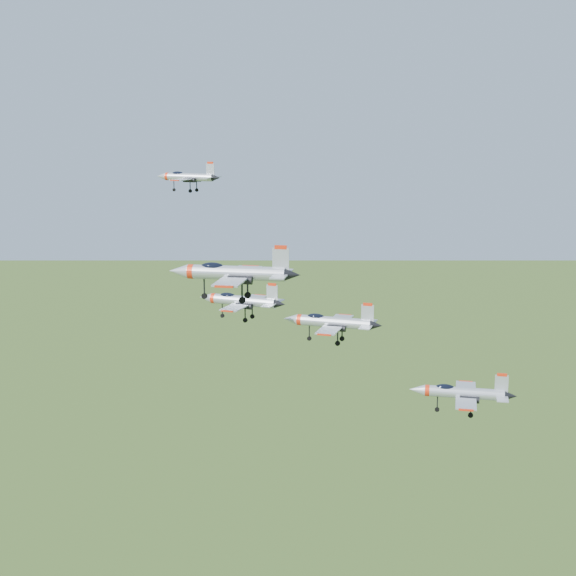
# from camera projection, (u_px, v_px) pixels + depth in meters

# --- Properties ---
(jet_lead) EXTENTS (10.61, 8.84, 2.84)m
(jet_lead) POSITION_uv_depth(u_px,v_px,m) (187.00, 177.00, 117.13)
(jet_lead) COLOR #B0B5BD
(jet_left_high) EXTENTS (12.12, 10.07, 3.24)m
(jet_left_high) POSITION_uv_depth(u_px,v_px,m) (240.00, 300.00, 102.17)
(jet_left_high) COLOR #B0B5BD
(jet_right_high) EXTENTS (13.76, 11.43, 3.68)m
(jet_right_high) POSITION_uv_depth(u_px,v_px,m) (232.00, 272.00, 81.05)
(jet_right_high) COLOR #B0B5BD
(jet_left_low) EXTENTS (13.93, 11.45, 3.73)m
(jet_left_low) POSITION_uv_depth(u_px,v_px,m) (331.00, 322.00, 108.86)
(jet_left_low) COLOR #B0B5BD
(jet_right_low) EXTENTS (11.63, 9.62, 3.11)m
(jet_right_low) POSITION_uv_depth(u_px,v_px,m) (461.00, 392.00, 87.64)
(jet_right_low) COLOR #B0B5BD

